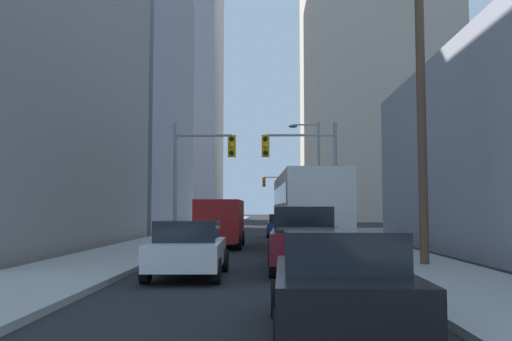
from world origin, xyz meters
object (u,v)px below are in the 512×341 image
Objects in this scene: sedan_black at (340,282)px; traffic_signal_near_left at (201,164)px; sedan_white at (188,248)px; sedan_blue at (281,225)px; cargo_van_red at (221,221)px; pickup_truck_maroon at (305,239)px; traffic_signal_near_right at (303,163)px; traffic_signal_far_right at (281,189)px; city_bus at (306,207)px.

sedan_black is 19.04m from traffic_signal_near_left.
sedan_blue is at bearing 81.77° from sedan_white.
cargo_van_red is 10.61m from sedan_blue.
sedan_black is 0.71× the size of traffic_signal_near_left.
traffic_signal_near_right reaches higher than pickup_truck_maroon.
pickup_truck_maroon is at bearing -66.23° from traffic_signal_near_left.
traffic_signal_far_right is (0.56, 43.95, 3.11)m from pickup_truck_maroon.
city_bus reaches higher than sedan_blue.
city_bus is 2.21× the size of cargo_van_red.
traffic_signal_far_right is (3.82, 45.69, 3.27)m from sedan_white.
city_bus reaches higher than sedan_black.
cargo_van_red is 18.56m from sedan_black.
city_bus is 1.93× the size of traffic_signal_far_right.
traffic_signal_near_right is at bearing -89.87° from traffic_signal_far_right.
sedan_black and sedan_white have the same top height.
cargo_van_red is 0.87× the size of traffic_signal_near_left.
sedan_black and sedan_blue have the same top height.
traffic_signal_near_left is (-4.17, 18.30, 3.23)m from sedan_black.
cargo_van_red is at bearing 90.42° from sedan_white.
traffic_signal_near_left reaches higher than city_bus.
cargo_van_red is 4.83m from traffic_signal_near_right.
sedan_white is 21.79m from sedan_blue.
sedan_blue is at bearing 67.57° from traffic_signal_near_left.
sedan_white is at bearing -151.90° from pickup_truck_maroon.
pickup_truck_maroon is 1.29× the size of sedan_blue.
city_bus is at bearing -8.54° from cargo_van_red.
sedan_blue is at bearing -91.65° from traffic_signal_far_right.
pickup_truck_maroon is at bearing 89.16° from sedan_black.
sedan_blue is at bearing 90.02° from sedan_black.
traffic_signal_near_left and traffic_signal_far_right have the same top height.
traffic_signal_near_left is (-1.04, 11.49, 3.23)m from sedan_white.
sedan_blue is at bearing 94.52° from city_bus.
traffic_signal_near_left is at bearing 102.84° from sedan_black.
traffic_signal_near_left and traffic_signal_near_right have the same top height.
cargo_van_red is at bearing 99.98° from sedan_black.
sedan_black is at bearing -89.98° from sedan_blue.
sedan_white is (-3.13, 6.81, 0.00)m from sedan_black.
pickup_truck_maroon is at bearing -94.45° from city_bus.
traffic_signal_near_right is at bearing 71.29° from sedan_white.
sedan_white is (-3.26, -1.74, -0.16)m from pickup_truck_maroon.
traffic_signal_far_right is at bearing 90.25° from city_bus.
cargo_van_red is 1.23× the size of sedan_white.
sedan_black is at bearing -92.71° from city_bus.
sedan_black is at bearing -90.75° from traffic_signal_far_right.
sedan_white is (-3.97, -10.86, -1.16)m from city_bus.
sedan_black is 7.49m from sedan_white.
city_bus is at bearing 85.55° from pickup_truck_maroon.
traffic_signal_far_right is at bearing 83.50° from cargo_van_red.
cargo_van_red is at bearing -1.23° from traffic_signal_near_left.
sedan_black is 0.71× the size of traffic_signal_far_right.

